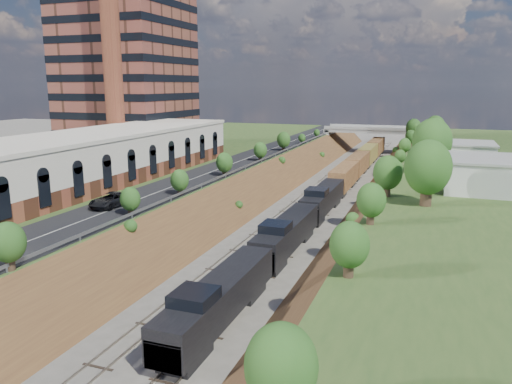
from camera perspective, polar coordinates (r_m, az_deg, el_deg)
The scene contains 17 objects.
platform_left at distance 95.24m, azimuth -12.53°, elevation 2.15°, with size 44.00×180.00×5.00m, color #345222.
embankment_left at distance 86.06m, azimuth 0.01°, elevation -0.30°, with size 7.07×180.00×7.07m, color brown.
embankment_right at distance 81.38m, azimuth 14.73°, elevation -1.44°, with size 7.07×180.00×7.07m, color brown.
rail_left_track at distance 83.61m, azimuth 5.43°, elevation -0.67°, with size 1.58×180.00×0.18m, color gray.
rail_right_track at distance 82.49m, azimuth 8.92°, elevation -0.94°, with size 1.58×180.00×0.18m, color gray.
road at distance 86.74m, azimuth -2.79°, elevation 3.18°, with size 8.00×180.00×0.10m, color black.
guardrail at distance 84.99m, azimuth -0.29°, elevation 3.34°, with size 0.10×171.00×0.70m.
commercial_building at distance 73.76m, azimuth -18.61°, elevation 3.67°, with size 14.30×62.30×7.00m.
highrise_tower at distance 110.87m, azimuth -14.87°, elevation 19.19°, with size 22.00×22.00×53.90m.
smokestack at distance 92.47m, azimuth -16.20°, elevation 15.68°, with size 3.20×3.20×40.00m, color brown.
overpass at distance 142.71m, azimuth 12.88°, elevation 6.38°, with size 24.50×8.30×7.40m.
white_building_near at distance 72.11m, azimuth 24.32°, elevation 1.83°, with size 9.00×12.00×4.00m, color silver.
white_building_far at distance 93.83m, azimuth 23.12°, elevation 3.98°, with size 8.00×10.00×3.60m, color silver.
tree_right_large at distance 59.66m, azimuth 19.06°, elevation 2.61°, with size 5.25×5.25×7.61m.
tree_left_crest at distance 50.26m, azimuth -16.72°, elevation -1.66°, with size 2.45×2.45×3.55m.
freight_train at distance 88.50m, azimuth 9.83°, elevation 1.51°, with size 2.92×118.05×4.55m.
suv at distance 58.57m, azimuth -16.23°, elevation -0.86°, with size 2.60×5.65×1.57m, color black.
Camera 1 is at (17.80, -18.93, 18.62)m, focal length 35.00 mm.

